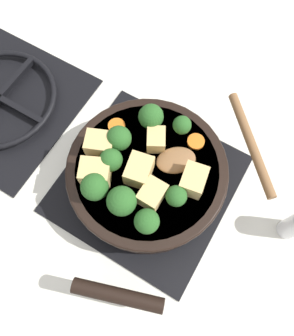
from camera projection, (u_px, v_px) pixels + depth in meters
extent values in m
plane|color=silver|center=(147.00, 184.00, 0.64)|extent=(2.40, 2.40, 0.00)
cube|color=black|center=(147.00, 183.00, 0.63)|extent=(0.31, 0.31, 0.01)
torus|color=black|center=(147.00, 181.00, 0.62)|extent=(0.24, 0.24, 0.01)
cube|color=black|center=(147.00, 181.00, 0.62)|extent=(0.01, 0.23, 0.01)
cube|color=black|center=(147.00, 181.00, 0.62)|extent=(0.23, 0.01, 0.01)
cube|color=black|center=(2.00, 102.00, 0.70)|extent=(0.31, 0.31, 0.01)
cylinder|color=black|center=(147.00, 174.00, 0.58)|extent=(0.27, 0.27, 0.06)
cylinder|color=brown|center=(147.00, 173.00, 0.58)|extent=(0.25, 0.25, 0.05)
torus|color=black|center=(147.00, 169.00, 0.56)|extent=(0.28, 0.28, 0.01)
cylinder|color=black|center=(118.00, 296.00, 0.49)|extent=(0.07, 0.14, 0.02)
ellipsoid|color=brown|center=(176.00, 160.00, 0.55)|extent=(0.08, 0.08, 0.01)
cylinder|color=brown|center=(251.00, 144.00, 0.56)|extent=(0.16, 0.15, 0.02)
cube|color=#DBB770|center=(193.00, 180.00, 0.53)|extent=(0.05, 0.05, 0.04)
cube|color=#DBB770|center=(156.00, 140.00, 0.56)|extent=(0.05, 0.05, 0.03)
cube|color=#DBB770|center=(139.00, 171.00, 0.53)|extent=(0.06, 0.05, 0.04)
cube|color=#DBB770|center=(100.00, 144.00, 0.55)|extent=(0.05, 0.06, 0.04)
cube|color=#DBB770|center=(95.00, 172.00, 0.53)|extent=(0.06, 0.06, 0.04)
cube|color=#DBB770|center=(152.00, 194.00, 0.52)|extent=(0.04, 0.04, 0.04)
cylinder|color=#709956|center=(120.00, 144.00, 0.57)|extent=(0.01, 0.01, 0.01)
sphere|color=#285B23|center=(119.00, 138.00, 0.54)|extent=(0.04, 0.04, 0.04)
cylinder|color=#709956|center=(181.00, 130.00, 0.58)|extent=(0.01, 0.01, 0.01)
sphere|color=#285B23|center=(182.00, 125.00, 0.56)|extent=(0.03, 0.03, 0.03)
cylinder|color=#709956|center=(151.00, 123.00, 0.58)|extent=(0.01, 0.01, 0.01)
sphere|color=#285B23|center=(151.00, 116.00, 0.56)|extent=(0.04, 0.04, 0.04)
cylinder|color=#709956|center=(175.00, 199.00, 0.53)|extent=(0.01, 0.01, 0.01)
sphere|color=#285B23|center=(176.00, 196.00, 0.51)|extent=(0.03, 0.03, 0.03)
cylinder|color=#709956|center=(121.00, 204.00, 0.53)|extent=(0.01, 0.01, 0.01)
sphere|color=#285B23|center=(119.00, 200.00, 0.50)|extent=(0.05, 0.05, 0.05)
cylinder|color=#709956|center=(112.00, 165.00, 0.55)|extent=(0.01, 0.01, 0.01)
sphere|color=#285B23|center=(111.00, 160.00, 0.53)|extent=(0.04, 0.04, 0.04)
cylinder|color=#709956|center=(97.00, 191.00, 0.53)|extent=(0.01, 0.01, 0.01)
sphere|color=#285B23|center=(95.00, 187.00, 0.51)|extent=(0.04, 0.04, 0.04)
cylinder|color=#709956|center=(147.00, 224.00, 0.52)|extent=(0.01, 0.01, 0.01)
sphere|color=#285B23|center=(147.00, 221.00, 0.50)|extent=(0.04, 0.04, 0.04)
cylinder|color=orange|center=(196.00, 141.00, 0.57)|extent=(0.03, 0.03, 0.01)
cylinder|color=orange|center=(117.00, 126.00, 0.58)|extent=(0.03, 0.03, 0.01)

